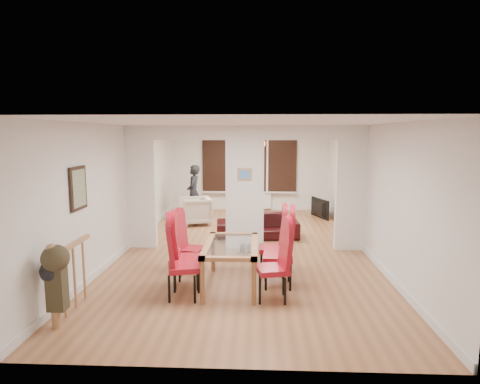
# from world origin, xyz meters

# --- Properties ---
(floor) EXTENTS (5.00, 9.00, 0.01)m
(floor) POSITION_xyz_m (0.00, 0.00, 0.00)
(floor) COLOR #98633D
(floor) RESTS_ON ground
(room_walls) EXTENTS (5.00, 9.00, 2.60)m
(room_walls) POSITION_xyz_m (0.00, 0.00, 1.30)
(room_walls) COLOR silver
(room_walls) RESTS_ON floor
(divider_wall) EXTENTS (5.00, 0.18, 2.60)m
(divider_wall) POSITION_xyz_m (0.00, 0.00, 1.30)
(divider_wall) COLOR white
(divider_wall) RESTS_ON floor
(bay_window_blinds) EXTENTS (3.00, 0.08, 1.80)m
(bay_window_blinds) POSITION_xyz_m (0.00, 4.44, 1.50)
(bay_window_blinds) COLOR black
(bay_window_blinds) RESTS_ON room_walls
(radiator) EXTENTS (1.40, 0.08, 0.50)m
(radiator) POSITION_xyz_m (0.00, 4.40, 0.30)
(radiator) COLOR white
(radiator) RESTS_ON floor
(pendant_light) EXTENTS (0.36, 0.36, 0.36)m
(pendant_light) POSITION_xyz_m (0.30, 3.30, 2.15)
(pendant_light) COLOR orange
(pendant_light) RESTS_ON room_walls
(stair_newel) EXTENTS (0.40, 1.20, 1.10)m
(stair_newel) POSITION_xyz_m (-2.25, -3.20, 0.55)
(stair_newel) COLOR #A8764D
(stair_newel) RESTS_ON floor
(wall_poster) EXTENTS (0.04, 0.52, 0.67)m
(wall_poster) POSITION_xyz_m (-2.47, -2.40, 1.60)
(wall_poster) COLOR gray
(wall_poster) RESTS_ON room_walls
(pillar_photo) EXTENTS (0.30, 0.03, 0.25)m
(pillar_photo) POSITION_xyz_m (0.00, -0.10, 1.60)
(pillar_photo) COLOR #4C8CD8
(pillar_photo) RESTS_ON divider_wall
(dining_table) EXTENTS (0.84, 1.49, 0.70)m
(dining_table) POSITION_xyz_m (-0.14, -2.20, 0.35)
(dining_table) COLOR #935D36
(dining_table) RESTS_ON floor
(dining_chair_la) EXTENTS (0.55, 0.55, 1.13)m
(dining_chair_la) POSITION_xyz_m (-0.81, -2.70, 0.56)
(dining_chair_la) COLOR maroon
(dining_chair_la) RESTS_ON floor
(dining_chair_lb) EXTENTS (0.47, 0.47, 1.08)m
(dining_chair_lb) POSITION_xyz_m (-0.83, -2.23, 0.54)
(dining_chair_lb) COLOR maroon
(dining_chair_lb) RESTS_ON floor
(dining_chair_lc) EXTENTS (0.49, 0.49, 1.02)m
(dining_chair_lc) POSITION_xyz_m (-0.88, -1.66, 0.51)
(dining_chair_lc) COLOR maroon
(dining_chair_lc) RESTS_ON floor
(dining_chair_ra) EXTENTS (0.52, 0.52, 1.10)m
(dining_chair_ra) POSITION_xyz_m (0.49, -2.70, 0.55)
(dining_chair_ra) COLOR maroon
(dining_chair_ra) RESTS_ON floor
(dining_chair_rb) EXTENTS (0.48, 0.48, 1.15)m
(dining_chair_rb) POSITION_xyz_m (0.60, -2.16, 0.58)
(dining_chair_rb) COLOR maroon
(dining_chair_rb) RESTS_ON floor
(dining_chair_rc) EXTENTS (0.44, 0.44, 1.10)m
(dining_chair_rc) POSITION_xyz_m (0.52, -1.64, 0.55)
(dining_chair_rc) COLOR maroon
(dining_chair_rc) RESTS_ON floor
(sofa) EXTENTS (1.96, 0.90, 0.56)m
(sofa) POSITION_xyz_m (0.27, 0.91, 0.28)
(sofa) COLOR black
(sofa) RESTS_ON floor
(armchair) EXTENTS (1.00, 1.01, 0.74)m
(armchair) POSITION_xyz_m (-1.41, 2.24, 0.37)
(armchair) COLOR #C1B4A3
(armchair) RESTS_ON floor
(person) EXTENTS (0.57, 0.38, 1.56)m
(person) POSITION_xyz_m (-1.56, 2.91, 0.78)
(person) COLOR black
(person) RESTS_ON floor
(television) EXTENTS (0.96, 0.46, 0.56)m
(television) POSITION_xyz_m (2.00, 3.25, 0.28)
(television) COLOR black
(television) RESTS_ON floor
(coffee_table) EXTENTS (0.93, 0.53, 0.20)m
(coffee_table) POSITION_xyz_m (0.47, 2.57, 0.10)
(coffee_table) COLOR black
(coffee_table) RESTS_ON floor
(bottle) EXTENTS (0.07, 0.07, 0.28)m
(bottle) POSITION_xyz_m (0.39, 2.59, 0.34)
(bottle) COLOR #143F19
(bottle) RESTS_ON coffee_table
(bowl) EXTENTS (0.21, 0.21, 0.05)m
(bowl) POSITION_xyz_m (0.53, 2.61, 0.23)
(bowl) COLOR black
(bowl) RESTS_ON coffee_table
(shoes) EXTENTS (0.25, 0.27, 0.11)m
(shoes) POSITION_xyz_m (0.04, -0.25, 0.05)
(shoes) COLOR black
(shoes) RESTS_ON floor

